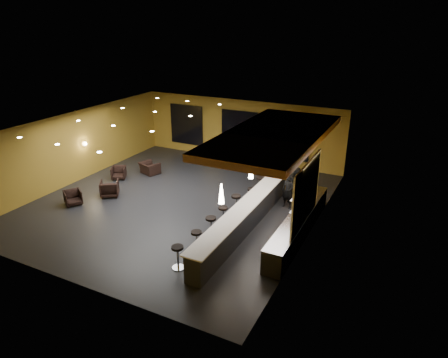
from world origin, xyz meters
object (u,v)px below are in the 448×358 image
at_px(staff_c, 308,190).
at_px(bar_stool_5, 251,194).
at_px(staff_b, 297,186).
at_px(bar_stool_4, 236,202).
at_px(armchair_a, 73,198).
at_px(pendant_0, 221,194).
at_px(bar_stool_2, 211,225).
at_px(bar_stool_6, 260,183).
at_px(staff_a, 288,191).
at_px(pendant_1, 251,170).
at_px(armchair_c, 119,173).
at_px(column, 285,154).
at_px(bar_stool_3, 223,214).
at_px(bar_stool_1, 197,239).
at_px(pendant_2, 274,151).
at_px(bar_stool_0, 178,254).
at_px(bar_counter, 245,218).
at_px(armchair_b, 110,188).
at_px(prep_counter, 298,225).
at_px(armchair_d, 150,168).

distance_m(staff_c, bar_stool_5, 2.48).
bearing_deg(staff_b, bar_stool_4, -136.63).
relative_size(staff_b, armchair_a, 2.37).
distance_m(pendant_0, bar_stool_2, 2.22).
bearing_deg(bar_stool_6, bar_stool_5, -87.69).
height_order(staff_a, bar_stool_2, staff_a).
distance_m(pendant_1, armchair_c, 8.34).
relative_size(column, staff_b, 2.07).
height_order(staff_b, bar_stool_3, staff_b).
bearing_deg(bar_stool_1, pendant_2, 80.24).
height_order(pendant_1, bar_stool_0, pendant_1).
relative_size(bar_counter, bar_stool_2, 9.61).
height_order(staff_a, bar_stool_0, staff_a).
xyz_separation_m(armchair_a, armchair_b, (0.82, 1.44, 0.05)).
distance_m(armchair_b, bar_stool_3, 5.98).
bearing_deg(prep_counter, staff_b, 108.63).
relative_size(pendant_0, pendant_1, 1.00).
xyz_separation_m(column, staff_a, (0.86, -1.93, -0.99)).
distance_m(armchair_b, bar_stool_6, 7.02).
xyz_separation_m(column, pendant_2, (0.00, -1.60, 0.60)).
bearing_deg(pendant_2, staff_a, -21.17).
xyz_separation_m(pendant_2, bar_stool_3, (-0.93, -3.02, -1.85)).
distance_m(bar_stool_1, bar_stool_5, 4.46).
height_order(staff_b, armchair_a, staff_b).
xyz_separation_m(pendant_1, armchair_c, (-7.95, 1.50, -2.02)).
bearing_deg(pendant_1, pendant_2, 90.00).
bearing_deg(bar_stool_1, bar_counter, 67.78).
bearing_deg(bar_stool_5, pendant_2, 47.42).
bearing_deg(bar_stool_5, pendant_1, -69.13).
bearing_deg(bar_stool_3, armchair_c, 163.93).
bearing_deg(staff_c, column, 151.58).
bearing_deg(bar_stool_2, pendant_1, 60.40).
bearing_deg(staff_c, bar_stool_3, -115.77).
relative_size(bar_stool_1, bar_stool_6, 0.95).
distance_m(armchair_c, armchair_d, 1.63).
height_order(column, staff_b, column).
bearing_deg(staff_b, armchair_a, -156.03).
relative_size(staff_b, armchair_d, 1.77).
bearing_deg(bar_counter, bar_stool_5, 106.55).
height_order(bar_stool_4, bar_stool_6, same).
xyz_separation_m(armchair_c, bar_stool_2, (7.05, -3.09, 0.21)).
bearing_deg(bar_stool_3, bar_stool_1, -88.92).
height_order(staff_a, bar_stool_6, staff_a).
bearing_deg(bar_stool_6, bar_stool_1, -91.73).
bearing_deg(bar_stool_4, bar_stool_2, -90.38).
distance_m(armchair_c, bar_stool_3, 7.31).
bearing_deg(bar_stool_6, bar_stool_0, -91.67).
xyz_separation_m(armchair_b, bar_stool_6, (6.19, 3.32, 0.16)).
xyz_separation_m(pendant_1, pendant_2, (0.00, 2.50, 0.00)).
xyz_separation_m(pendant_0, bar_stool_2, (-0.90, 0.91, -1.82)).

